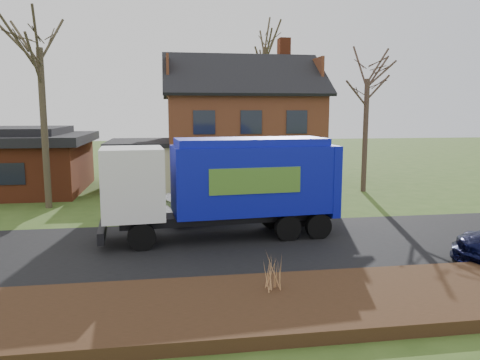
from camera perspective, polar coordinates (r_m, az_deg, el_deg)
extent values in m
plane|color=#35501A|center=(16.26, 0.80, -8.07)|extent=(120.00, 120.00, 0.00)
cube|color=black|center=(16.26, 0.80, -8.04)|extent=(80.00, 7.00, 0.02)
cube|color=black|center=(11.32, 5.48, -14.84)|extent=(80.00, 3.50, 0.30)
cube|color=beige|center=(29.91, 0.07, 2.15)|extent=(9.00, 7.50, 2.70)
cube|color=#532C17|center=(29.74, 0.07, 7.42)|extent=(9.00, 7.50, 2.80)
cube|color=brown|center=(31.55, 5.37, 15.38)|extent=(0.70, 0.90, 1.60)
cube|color=beige|center=(29.10, -11.93, 1.69)|extent=(3.50, 5.50, 2.60)
cube|color=black|center=(28.97, -12.02, 4.48)|extent=(3.90, 5.90, 0.24)
cube|color=brown|center=(30.05, -27.01, 1.35)|extent=(9.00, 7.50, 2.80)
cube|color=black|center=(29.91, -27.22, 4.49)|extent=(9.80, 8.20, 0.50)
cylinder|color=black|center=(15.98, -11.90, -6.81)|extent=(0.96, 0.39, 0.94)
cylinder|color=black|center=(17.81, -12.09, -5.24)|extent=(0.96, 0.39, 0.94)
cylinder|color=black|center=(16.89, 5.85, -5.84)|extent=(0.96, 0.39, 0.94)
cylinder|color=black|center=(18.63, 3.92, -4.47)|extent=(0.96, 0.39, 0.94)
cylinder|color=black|center=(17.30, 9.52, -5.57)|extent=(0.96, 0.39, 0.94)
cylinder|color=black|center=(19.01, 7.29, -4.26)|extent=(0.96, 0.39, 0.94)
cube|color=black|center=(17.18, -1.45, -4.54)|extent=(7.80, 1.70, 0.31)
cube|color=white|center=(16.56, -12.96, -0.33)|extent=(2.24, 2.41, 2.43)
cube|color=black|center=(16.56, -16.40, 0.01)|extent=(0.23, 1.98, 0.81)
cube|color=black|center=(16.91, -16.45, -6.04)|extent=(0.41, 2.26, 0.40)
cube|color=#0D14A2|center=(17.12, 1.33, 0.17)|extent=(5.83, 2.70, 2.43)
cube|color=#0D14A2|center=(16.98, 1.35, 4.68)|extent=(5.54, 2.41, 0.27)
cube|color=#0D14A2|center=(18.10, 10.31, 0.19)|extent=(0.50, 2.31, 2.61)
cube|color=#4E842B|center=(15.98, 1.92, -0.10)|extent=(3.23, 0.30, 0.90)
cube|color=#4E842B|center=(18.17, 0.00, 0.93)|extent=(3.23, 0.30, 0.90)
imported|color=#B1B3B9|center=(20.00, -2.50, -2.60)|extent=(5.12, 3.17, 1.59)
cylinder|color=#463C2A|center=(23.93, -22.75, 5.69)|extent=(0.31, 0.31, 7.50)
cylinder|color=#453329|center=(27.69, 15.02, 5.20)|extent=(0.29, 0.29, 6.40)
cylinder|color=#453A29|center=(37.39, 2.98, 8.62)|extent=(0.36, 0.36, 9.52)
cone|color=tan|center=(11.57, 3.80, -10.91)|extent=(0.04, 0.04, 0.98)
cone|color=tan|center=(11.53, 3.04, -10.96)|extent=(0.04, 0.04, 0.98)
cone|color=tan|center=(11.60, 4.56, -10.86)|extent=(0.04, 0.04, 0.98)
cone|color=tan|center=(11.68, 3.67, -10.71)|extent=(0.04, 0.04, 0.98)
cone|color=tan|center=(11.45, 3.94, -11.11)|extent=(0.04, 0.04, 0.98)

